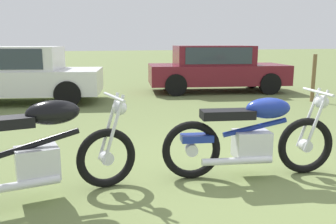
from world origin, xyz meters
TOP-DOWN VIEW (x-y plane):
  - ground_plane at (0.00, 0.00)m, footprint 120.00×120.00m
  - motorcycle_black at (-2.41, 0.13)m, footprint 2.09×0.68m
  - motorcycle_blue at (-0.06, -0.02)m, footprint 2.02×0.76m
  - car_white at (-3.05, 6.50)m, footprint 4.46×2.77m
  - car_burgundy at (2.86, 6.61)m, footprint 4.52×2.69m
  - fence_post_wooden at (4.39, 4.00)m, footprint 0.10×0.10m

SIDE VIEW (x-z plane):
  - ground_plane at x=0.00m, z-range 0.00..0.00m
  - motorcycle_blue at x=-0.06m, z-range -0.03..0.99m
  - motorcycle_black at x=-2.41m, z-range -0.02..1.00m
  - fence_post_wooden at x=4.39m, z-range 0.00..1.24m
  - car_burgundy at x=2.86m, z-range 0.08..1.51m
  - car_white at x=-3.05m, z-range 0.12..1.55m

